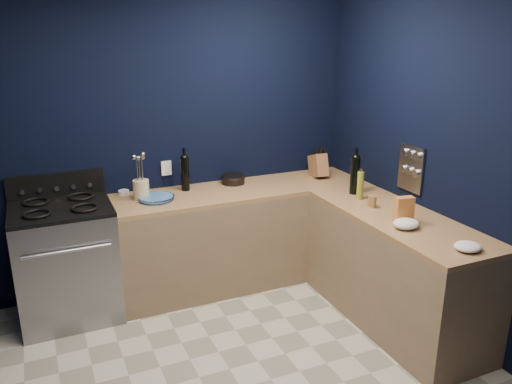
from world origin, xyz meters
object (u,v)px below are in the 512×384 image
gas_range (67,264)px  plate_stack (156,198)px  knife_block (318,166)px  crouton_bag (404,210)px  utensil_crock (141,190)px

gas_range → plate_stack: size_ratio=3.23×
gas_range → knife_block: knife_block is taller
plate_stack → crouton_bag: bearing=-39.1°
crouton_bag → utensil_crock: bearing=150.6°
plate_stack → crouton_bag: size_ratio=1.43×
gas_range → crouton_bag: crouton_bag is taller
plate_stack → utensil_crock: 0.14m
gas_range → utensil_crock: utensil_crock is taller
crouton_bag → gas_range: bearing=160.9°
gas_range → plate_stack: 0.88m
plate_stack → crouton_bag: 1.99m
utensil_crock → knife_block: size_ratio=0.76×
gas_range → utensil_crock: bearing=6.8°
knife_block → crouton_bag: bearing=-87.9°
utensil_crock → crouton_bag: 2.12m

